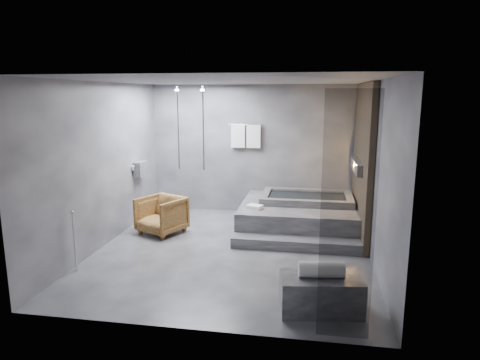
# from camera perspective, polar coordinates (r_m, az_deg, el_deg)

# --- Properties ---
(room) EXTENTS (5.00, 5.04, 2.82)m
(room) POSITION_cam_1_polar(r_m,az_deg,el_deg) (7.07, 2.44, 4.36)
(room) COLOR #313134
(room) RESTS_ON ground
(tub_deck) EXTENTS (2.20, 2.00, 0.50)m
(tub_deck) POSITION_cam_1_polar(r_m,az_deg,el_deg) (8.50, 7.78, -4.72)
(tub_deck) COLOR #37373A
(tub_deck) RESTS_ON ground
(tub_step) EXTENTS (2.20, 0.36, 0.18)m
(tub_step) POSITION_cam_1_polar(r_m,az_deg,el_deg) (7.43, 7.43, -8.41)
(tub_step) COLOR #37373A
(tub_step) RESTS_ON ground
(concrete_bench) EXTENTS (1.04, 0.67, 0.44)m
(concrete_bench) POSITION_cam_1_polar(r_m,az_deg,el_deg) (5.45, 10.72, -14.67)
(concrete_bench) COLOR #333335
(concrete_bench) RESTS_ON ground
(driftwood_chair) EXTENTS (1.01, 1.02, 0.70)m
(driftwood_chair) POSITION_cam_1_polar(r_m,az_deg,el_deg) (8.25, -10.43, -4.60)
(driftwood_chair) COLOR #482C12
(driftwood_chair) RESTS_ON ground
(rolled_towel) EXTENTS (0.56, 0.26, 0.19)m
(rolled_towel) POSITION_cam_1_polar(r_m,az_deg,el_deg) (5.31, 10.80, -11.65)
(rolled_towel) COLOR silver
(rolled_towel) RESTS_ON concrete_bench
(deck_towel) EXTENTS (0.32, 0.28, 0.07)m
(deck_towel) POSITION_cam_1_polar(r_m,az_deg,el_deg) (7.96, 1.98, -3.61)
(deck_towel) COLOR white
(deck_towel) RESTS_ON tub_deck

